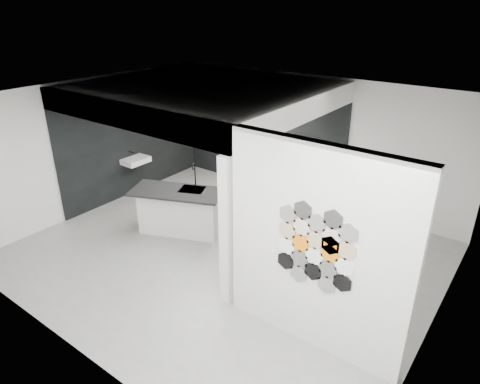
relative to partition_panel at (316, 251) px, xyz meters
name	(u,v)px	position (x,y,z in m)	size (l,w,h in m)	color
floor	(226,254)	(-2.23, 1.00, -1.40)	(7.00, 6.00, 0.01)	gray
partition_panel	(316,251)	(0.00, 0.00, 0.00)	(2.45, 0.15, 2.80)	silver
bay_clad_back	(260,139)	(-3.52, 3.97, -0.22)	(4.40, 0.04, 2.35)	black
bay_clad_left	(134,143)	(-5.70, 2.00, -0.22)	(0.04, 4.00, 2.35)	black
bulkhead	(203,95)	(-3.52, 2.00, 1.15)	(4.40, 4.00, 0.40)	silver
corner_column	(226,233)	(-1.41, 0.00, -0.22)	(0.16, 0.16, 2.35)	silver
fascia_beam	(123,115)	(-3.52, 0.08, 1.15)	(4.40, 0.16, 0.40)	silver
wall_basin	(136,161)	(-5.46, 1.80, -0.55)	(0.40, 0.60, 0.12)	silver
display_shelf	(261,136)	(-3.43, 3.87, -0.10)	(3.00, 0.15, 0.04)	black
kitchen_island	(180,210)	(-3.44, 1.11, -0.93)	(1.90, 1.39, 1.40)	silver
stockpot	(216,123)	(-4.78, 3.87, 0.00)	(0.19, 0.19, 0.15)	black
kettle	(296,140)	(-2.47, 3.87, -0.01)	(0.16, 0.16, 0.14)	black
glass_bowl	(313,144)	(-2.08, 3.87, -0.03)	(0.15, 0.15, 0.10)	gray
glass_vase	(313,143)	(-2.08, 3.87, -0.01)	(0.10, 0.10, 0.13)	gray
bottle_dark	(242,128)	(-3.97, 3.87, -0.01)	(0.06, 0.06, 0.15)	black
utensil_cup	(242,129)	(-3.96, 3.87, -0.02)	(0.09, 0.09, 0.11)	black
hex_tile_cluster	(315,248)	(0.03, -0.09, 0.10)	(1.04, 0.02, 1.16)	black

